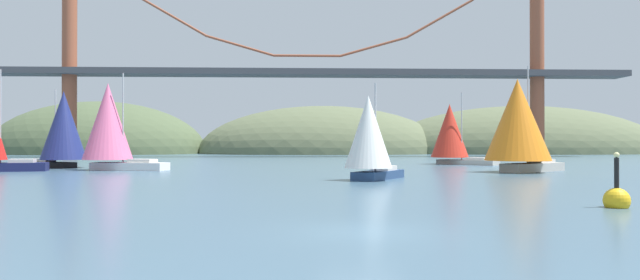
{
  "coord_description": "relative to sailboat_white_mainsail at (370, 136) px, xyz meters",
  "views": [
    {
      "loc": [
        -1.99,
        -17.38,
        2.78
      ],
      "look_at": [
        0.0,
        31.65,
        3.05
      ],
      "focal_mm": 31.46,
      "sensor_mm": 36.0,
      "label": 1
    }
  ],
  "objects": [
    {
      "name": "headland_center",
      "position": [
        1.59,
        110.7,
        -3.28
      ],
      "size": [
        67.66,
        44.0,
        25.73
      ],
      "primitive_type": "ellipsoid",
      "color": "#5B6647",
      "rests_on": "ground_plane"
    },
    {
      "name": "sailboat_white_mainsail",
      "position": [
        0.0,
        0.0,
        0.0
      ],
      "size": [
        5.86,
        7.23,
        7.37
      ],
      "color": "navy",
      "rests_on": "ground_plane"
    },
    {
      "name": "sailboat_pink_spinnaker",
      "position": [
        -24.83,
        17.09,
        1.43
      ],
      "size": [
        9.5,
        6.03,
        9.99
      ],
      "color": "white",
      "rests_on": "ground_plane"
    },
    {
      "name": "sailboat_scarlet_sail",
      "position": [
        14.84,
        31.37,
        0.89
      ],
      "size": [
        8.87,
        8.82,
        9.37
      ],
      "color": "#B7B2A8",
      "rests_on": "ground_plane"
    },
    {
      "name": "headland_left",
      "position": [
        -58.41,
        110.7,
        -3.28
      ],
      "size": [
        56.7,
        44.0,
        27.82
      ],
      "primitive_type": "ellipsoid",
      "color": "#4C5B3D",
      "rests_on": "ground_plane"
    },
    {
      "name": "channel_buoy",
      "position": [
        8.37,
        -18.06,
        -2.91
      ],
      "size": [
        1.1,
        1.1,
        2.64
      ],
      "color": "gold",
      "rests_on": "ground_plane"
    },
    {
      "name": "suspension_bridge",
      "position": [
        -3.41,
        70.7,
        15.78
      ],
      "size": [
        129.96,
        6.0,
        43.57
      ],
      "color": "brown",
      "rests_on": "ground_plane"
    },
    {
      "name": "sailboat_navy_sail",
      "position": [
        -31.64,
        22.12,
        1.28
      ],
      "size": [
        8.66,
        7.47,
        8.89
      ],
      "color": "black",
      "rests_on": "ground_plane"
    },
    {
      "name": "sailboat_orange_sail",
      "position": [
        15.65,
        10.82,
        1.51
      ],
      "size": [
        10.33,
        9.0,
        10.26
      ],
      "color": "#B7B2A8",
      "rests_on": "ground_plane"
    },
    {
      "name": "headland_right",
      "position": [
        56.59,
        110.7,
        -3.28
      ],
      "size": [
        78.89,
        44.0,
        26.03
      ],
      "primitive_type": "ellipsoid",
      "color": "#5B6647",
      "rests_on": "ground_plane"
    },
    {
      "name": "ground_plane",
      "position": [
        -3.41,
        -24.3,
        -3.28
      ],
      "size": [
        360.0,
        360.0,
        0.0
      ],
      "primitive_type": "plane",
      "color": "#426075"
    }
  ]
}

